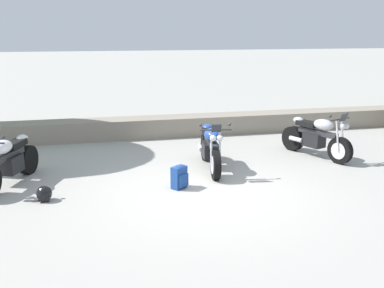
# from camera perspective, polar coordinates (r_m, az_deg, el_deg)

# --- Properties ---
(ground_plane) EXTENTS (120.00, 120.00, 0.00)m
(ground_plane) POSITION_cam_1_polar(r_m,az_deg,el_deg) (8.46, 1.82, -6.26)
(ground_plane) COLOR #A3A099
(stone_wall) EXTENTS (36.00, 0.80, 0.55)m
(stone_wall) POSITION_cam_1_polar(r_m,az_deg,el_deg) (12.91, -3.59, 2.29)
(stone_wall) COLOR gray
(stone_wall) RESTS_ON ground
(motorcycle_white_near_left) EXTENTS (0.99, 1.99, 1.18)m
(motorcycle_white_near_left) POSITION_cam_1_polar(r_m,az_deg,el_deg) (9.42, -22.65, -2.13)
(motorcycle_white_near_left) COLOR black
(motorcycle_white_near_left) RESTS_ON ground
(motorcycle_blue_centre) EXTENTS (0.67, 2.06, 1.18)m
(motorcycle_blue_centre) POSITION_cam_1_polar(r_m,az_deg,el_deg) (9.72, 2.43, -0.50)
(motorcycle_blue_centre) COLOR black
(motorcycle_blue_centre) RESTS_ON ground
(motorcycle_silver_far_right) EXTENTS (1.02, 1.97, 1.18)m
(motorcycle_silver_far_right) POSITION_cam_1_polar(r_m,az_deg,el_deg) (11.08, 15.80, 0.83)
(motorcycle_silver_far_right) COLOR black
(motorcycle_silver_far_right) RESTS_ON ground
(rider_backpack) EXTENTS (0.35, 0.35, 0.47)m
(rider_backpack) POSITION_cam_1_polar(r_m,az_deg,el_deg) (8.60, -1.65, -4.19)
(rider_backpack) COLOR navy
(rider_backpack) RESTS_ON ground
(rider_helmet) EXTENTS (0.28, 0.28, 0.28)m
(rider_helmet) POSITION_cam_1_polar(r_m,az_deg,el_deg) (8.44, -18.56, -6.11)
(rider_helmet) COLOR black
(rider_helmet) RESTS_ON ground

